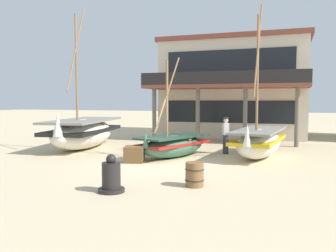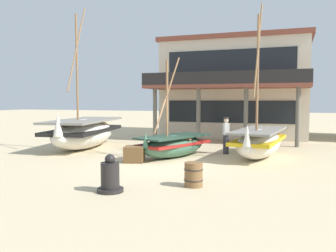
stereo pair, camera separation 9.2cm
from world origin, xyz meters
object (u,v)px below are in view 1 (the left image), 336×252
Objects in this scene: fishing_boat_far_right at (259,142)px; cargo_crate at (134,154)px; fisherman_by_hull at (226,136)px; capstan_winch at (111,177)px; wooden_barrel at (194,174)px; harbor_building_main at (235,88)px; fishing_boat_centre_large at (83,132)px; fishing_boat_near_left at (174,145)px.

fishing_boat_far_right is 8.56× the size of cargo_crate.
capstan_winch is (-1.74, -7.72, -0.43)m from fisherman_by_hull.
wooden_barrel is at bearing 33.73° from capstan_winch.
harbor_building_main is (-0.91, 8.98, 2.48)m from fisherman_by_hull.
fishing_boat_centre_large is 0.73× the size of harbor_building_main.
fishing_boat_far_right is 1.61m from fisherman_by_hull.
fisherman_by_hull is at bearing 3.98° from fishing_boat_centre_large.
wooden_barrel is 0.07× the size of harbor_building_main.
fishing_boat_far_right is 6.36× the size of capstan_winch.
cargo_crate is at bearing -121.96° from fishing_boat_near_left.
fishing_boat_near_left is at bearing -162.15° from fishing_boat_far_right.
fishing_boat_centre_large reaches higher than wooden_barrel.
harbor_building_main reaches higher than fisherman_by_hull.
fishing_boat_far_right is 3.88× the size of fisherman_by_hull.
fisherman_by_hull is 0.17× the size of harbor_building_main.
fishing_boat_near_left is 5.37m from fishing_boat_centre_large.
fisherman_by_hull is 4.57m from cargo_crate.
capstan_winch is 1.35× the size of cargo_crate.
fishing_boat_near_left is at bearing -12.05° from fishing_boat_centre_large.
harbor_building_main is at bearing 94.20° from wooden_barrel.
wooden_barrel is at bearing -42.94° from cargo_crate.
fishing_boat_near_left reaches higher than capstan_winch.
fishing_boat_near_left is 2.58m from fisherman_by_hull.
fishing_boat_far_right is 6.07m from wooden_barrel.
capstan_winch is at bearing -114.30° from fishing_boat_far_right.
fishing_boat_centre_large is 9.38× the size of cargo_crate.
fisherman_by_hull is at bearing 47.58° from cargo_crate.
fisherman_by_hull is at bearing 39.27° from fishing_boat_near_left.
fishing_boat_far_right reaches higher than fishing_boat_near_left.
fisherman_by_hull is at bearing 162.05° from fishing_boat_far_right.
capstan_winch is (0.24, -6.10, -0.12)m from fishing_boat_near_left.
fishing_boat_near_left is 0.44× the size of harbor_building_main.
fishing_boat_near_left is 5.66× the size of cargo_crate.
cargo_crate is at bearing -34.39° from fishing_boat_centre_large.
fishing_boat_near_left is 11.01m from harbor_building_main.
harbor_building_main is (0.84, 16.70, 2.90)m from capstan_winch.
fishing_boat_centre_large is 9.07m from capstan_winch.
fisherman_by_hull reaches higher than wooden_barrel.
harbor_building_main reaches higher than cargo_crate.
wooden_barrel is at bearing -88.01° from fisherman_by_hull.
fishing_boat_centre_large is (-5.24, 1.12, 0.29)m from fishing_boat_near_left.
harbor_building_main is (-2.43, 9.47, 2.63)m from fishing_boat_far_right.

